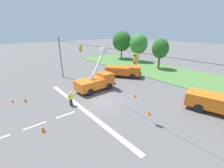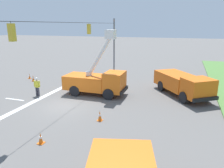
{
  "view_description": "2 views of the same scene",
  "coord_description": "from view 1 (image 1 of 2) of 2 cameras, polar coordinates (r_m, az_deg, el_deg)",
  "views": [
    {
      "loc": [
        13.69,
        -9.97,
        8.49
      ],
      "look_at": [
        -0.07,
        1.33,
        1.95
      ],
      "focal_mm": 24.0,
      "sensor_mm": 36.0,
      "label": 1
    },
    {
      "loc": [
        14.64,
        9.04,
        6.44
      ],
      "look_at": [
        -1.45,
        3.61,
        1.8
      ],
      "focal_mm": 35.0,
      "sensor_mm": 36.0,
      "label": 2
    }
  ],
  "objects": [
    {
      "name": "traffic_cone_lane_edge_b",
      "position": [
        24.66,
        -11.65,
        0.4
      ],
      "size": [
        0.36,
        0.36,
        0.67
      ],
      "color": "orange",
      "rests_on": "ground"
    },
    {
      "name": "traffic_cone_far_left",
      "position": [
        14.9,
        -24.94,
        -14.9
      ],
      "size": [
        0.36,
        0.36,
        0.79
      ],
      "color": "orange",
      "rests_on": "ground"
    },
    {
      "name": "traffic_cone_mid_right",
      "position": [
        16.46,
        13.96,
        -10.3
      ],
      "size": [
        0.36,
        0.36,
        0.64
      ],
      "color": "orange",
      "rests_on": "ground"
    },
    {
      "name": "traffic_cone_foreground_right",
      "position": [
        19.99,
        8.71,
        -4.12
      ],
      "size": [
        0.36,
        0.36,
        0.71
      ],
      "color": "orange",
      "rests_on": "ground"
    },
    {
      "name": "lane_markings",
      "position": [
        17.0,
        -15.61,
        -10.61
      ],
      "size": [
        17.6,
        15.25,
        0.01
      ],
      "color": "silver",
      "rests_on": "ground"
    },
    {
      "name": "utility_truck_support_far",
      "position": [
        28.3,
        4.46,
        5.14
      ],
      "size": [
        6.75,
        5.83,
        2.11
      ],
      "color": "orange",
      "rests_on": "ground"
    },
    {
      "name": "tree_far_west",
      "position": [
        45.72,
        3.74,
        15.96
      ],
      "size": [
        5.45,
        5.36,
        8.04
      ],
      "color": "brown",
      "rests_on": "ground"
    },
    {
      "name": "tree_west",
      "position": [
        41.88,
        10.11,
        14.84
      ],
      "size": [
        4.68,
        4.82,
        7.47
      ],
      "color": "brown",
      "rests_on": "ground"
    },
    {
      "name": "grass_verge",
      "position": [
        32.27,
        23.66,
        3.27
      ],
      "size": [
        56.0,
        12.0,
        0.1
      ],
      "primitive_type": "cube",
      "color": "#517F3D",
      "rests_on": "ground"
    },
    {
      "name": "traffic_cone_mid_left",
      "position": [
        22.17,
        -33.76,
        -5.15
      ],
      "size": [
        0.36,
        0.36,
        0.61
      ],
      "color": "orange",
      "rests_on": "ground"
    },
    {
      "name": "utility_truck_support_near",
      "position": [
        19.48,
        36.2,
        -5.96
      ],
      "size": [
        7.05,
        4.01,
        2.09
      ],
      "color": "orange",
      "rests_on": "ground"
    },
    {
      "name": "road_worker",
      "position": [
        18.06,
        -15.47,
        -5.13
      ],
      "size": [
        0.26,
        0.65,
        1.77
      ],
      "color": "#383842",
      "rests_on": "ground"
    },
    {
      "name": "tree_centre",
      "position": [
        35.05,
        17.94,
        12.71
      ],
      "size": [
        3.64,
        3.45,
        6.69
      ],
      "color": "brown",
      "rests_on": "ground"
    },
    {
      "name": "signal_gantry",
      "position": [
        17.49,
        -3.33,
        6.1
      ],
      "size": [
        26.2,
        0.33,
        7.2
      ],
      "color": "slate",
      "rests_on": "ground"
    },
    {
      "name": "ground_plane",
      "position": [
        18.95,
        -3.0,
        -6.49
      ],
      "size": [
        200.0,
        200.0,
        0.0
      ],
      "primitive_type": "plane",
      "color": "#605E5B"
    },
    {
      "name": "utility_truck_bucket_lift",
      "position": [
        21.95,
        -6.0,
        1.05
      ],
      "size": [
        2.55,
        5.83,
        6.02
      ],
      "color": "orange",
      "rests_on": "ground"
    },
    {
      "name": "traffic_cone_near_bucket",
      "position": [
        21.41,
        -30.19,
        -5.13
      ],
      "size": [
        0.36,
        0.36,
        0.7
      ],
      "color": "orange",
      "rests_on": "ground"
    }
  ]
}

